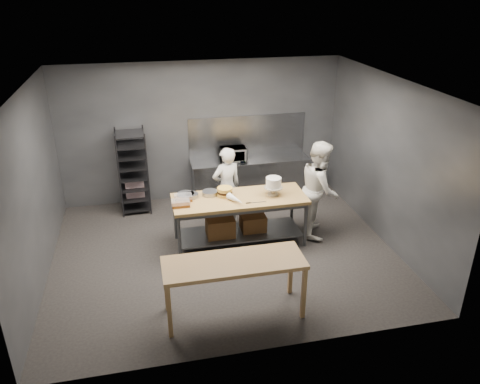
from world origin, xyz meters
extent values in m
plane|color=black|center=(0.00, 0.00, 0.00)|extent=(6.00, 6.00, 0.00)
cube|color=#4C4F54|center=(0.00, 2.50, 1.50)|extent=(6.00, 0.04, 3.00)
cube|color=olive|center=(0.34, 0.30, 0.89)|extent=(2.40, 0.90, 0.06)
cube|color=#47494C|center=(0.34, 0.30, 0.20)|extent=(2.25, 0.75, 0.03)
cylinder|color=#47494C|center=(-0.80, -0.09, 0.43)|extent=(0.06, 0.06, 0.86)
cylinder|color=#47494C|center=(-0.80, 0.69, 0.43)|extent=(0.06, 0.06, 0.86)
cylinder|color=#47494C|center=(1.48, -0.09, 0.43)|extent=(0.06, 0.06, 0.86)
cylinder|color=#47494C|center=(1.48, 0.69, 0.43)|extent=(0.06, 0.06, 0.86)
cube|color=brown|center=(-0.02, 0.26, 0.39)|extent=(0.50, 0.40, 0.35)
cube|color=brown|center=(0.61, 0.34, 0.36)|extent=(0.45, 0.38, 0.30)
cube|color=olive|center=(-0.17, -1.68, 0.87)|extent=(2.00, 0.70, 0.06)
cube|color=olive|center=(-1.12, -1.98, 0.42)|extent=(0.06, 0.06, 0.84)
cube|color=olive|center=(-1.12, -1.38, 0.42)|extent=(0.06, 0.06, 0.84)
cube|color=olive|center=(0.78, -1.98, 0.42)|extent=(0.06, 0.06, 0.84)
cube|color=olive|center=(0.78, -1.38, 0.42)|extent=(0.06, 0.06, 0.84)
cube|color=slate|center=(1.00, 2.18, 0.88)|extent=(2.60, 0.60, 0.04)
cube|color=slate|center=(1.00, 2.18, 0.43)|extent=(2.56, 0.56, 0.86)
cube|color=slate|center=(1.00, 2.48, 1.35)|extent=(2.60, 0.02, 0.90)
cube|color=black|center=(-1.51, 2.10, 0.88)|extent=(0.62, 0.67, 1.75)
cube|color=silver|center=(-1.51, 2.10, 0.54)|extent=(0.39, 0.25, 0.45)
imported|color=white|center=(0.25, 1.04, 0.81)|extent=(0.67, 0.53, 1.61)
imported|color=white|center=(1.89, 0.35, 0.92)|extent=(0.94, 1.07, 1.84)
imported|color=black|center=(0.62, 2.18, 1.05)|extent=(0.54, 0.37, 0.30)
cylinder|color=#ADA38A|center=(0.96, 0.28, 0.93)|extent=(0.20, 0.20, 0.02)
cylinder|color=#ADA38A|center=(0.96, 0.28, 1.00)|extent=(0.06, 0.06, 0.12)
cylinder|color=#ADA38A|center=(0.96, 0.28, 1.07)|extent=(0.34, 0.34, 0.02)
cylinder|color=white|center=(0.96, 0.28, 1.17)|extent=(0.28, 0.28, 0.18)
cylinder|color=gold|center=(0.10, 0.42, 0.95)|extent=(0.27, 0.27, 0.06)
cylinder|color=black|center=(0.10, 0.42, 1.00)|extent=(0.27, 0.27, 0.04)
cylinder|color=gold|center=(0.10, 0.42, 1.05)|extent=(0.27, 0.27, 0.06)
cylinder|color=gray|center=(-0.49, 0.48, 0.96)|extent=(0.23, 0.23, 0.07)
cylinder|color=gray|center=(-0.16, 0.52, 0.96)|extent=(0.28, 0.28, 0.07)
cylinder|color=gray|center=(-0.60, 0.51, 0.96)|extent=(0.31, 0.31, 0.07)
cone|color=white|center=(0.23, 0.11, 0.98)|extent=(0.28, 0.39, 0.12)
cube|color=slate|center=(0.62, 0.03, 0.92)|extent=(0.28, 0.02, 0.00)
cube|color=black|center=(0.44, 0.03, 0.93)|extent=(0.09, 0.02, 0.02)
cube|color=brown|center=(-0.72, 0.17, 0.95)|extent=(0.30, 0.20, 0.05)
cube|color=silver|center=(-0.72, 0.17, 1.00)|extent=(0.31, 0.21, 0.06)
cube|color=brown|center=(-0.65, 0.39, 0.95)|extent=(0.30, 0.20, 0.05)
cube|color=silver|center=(-0.65, 0.39, 1.00)|extent=(0.31, 0.21, 0.06)
camera|label=1|loc=(-1.28, -7.10, 4.49)|focal=35.00mm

